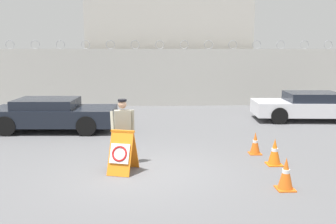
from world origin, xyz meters
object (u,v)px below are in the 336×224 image
object	(u,v)px
parked_car_front_coupe	(52,114)
parked_car_far_side	(308,106)
security_guard	(123,128)
traffic_cone_mid	(286,174)
barricade_sign	(122,152)
traffic_cone_far	(275,152)
traffic_cone_near	(255,143)

from	to	relation	value
parked_car_front_coupe	parked_car_far_side	xyz separation A→B (m)	(10.42, 1.62, -0.01)
security_guard	parked_car_front_coupe	world-z (taller)	security_guard
traffic_cone_mid	parked_car_far_side	bearing A→B (deg)	64.44
barricade_sign	security_guard	xyz separation A→B (m)	(-0.03, 0.70, 0.44)
parked_car_far_side	barricade_sign	bearing A→B (deg)	45.77
traffic_cone_mid	traffic_cone_far	world-z (taller)	traffic_cone_mid
security_guard	traffic_cone_mid	xyz separation A→B (m)	(3.66, -2.06, -0.61)
parked_car_far_side	traffic_cone_mid	bearing A→B (deg)	68.62
traffic_cone_near	traffic_cone_mid	bearing A→B (deg)	-92.28
barricade_sign	parked_car_front_coupe	bearing A→B (deg)	136.95
parked_car_front_coupe	parked_car_far_side	bearing A→B (deg)	11.24
barricade_sign	parked_car_far_side	bearing A→B (deg)	57.56
traffic_cone_mid	parked_car_front_coupe	bearing A→B (deg)	136.29
parked_car_far_side	security_guard	bearing A→B (deg)	42.47
traffic_cone_far	security_guard	bearing A→B (deg)	175.80
traffic_cone_far	traffic_cone_mid	bearing A→B (deg)	-100.78
security_guard	traffic_cone_far	size ratio (longest dim) A/B	2.45
security_guard	parked_car_front_coupe	bearing A→B (deg)	-66.38
traffic_cone_far	parked_car_far_side	xyz separation A→B (m)	(3.47, 6.18, 0.27)
barricade_sign	parked_car_far_side	distance (m)	9.93
security_guard	barricade_sign	bearing A→B (deg)	81.69
parked_car_front_coupe	traffic_cone_mid	bearing A→B (deg)	-41.32
security_guard	parked_car_front_coupe	size ratio (longest dim) A/B	0.37
traffic_cone_mid	traffic_cone_far	xyz separation A→B (m)	(0.34, 1.76, -0.01)
security_guard	parked_car_far_side	bearing A→B (deg)	-152.76
parked_car_front_coupe	parked_car_far_side	distance (m)	10.54
security_guard	parked_car_front_coupe	distance (m)	5.20
barricade_sign	traffic_cone_mid	world-z (taller)	barricade_sign
barricade_sign	traffic_cone_mid	distance (m)	3.88
security_guard	parked_car_far_side	world-z (taller)	security_guard
traffic_cone_far	parked_car_far_side	world-z (taller)	parked_car_far_side
barricade_sign	parked_car_far_side	size ratio (longest dim) A/B	0.23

